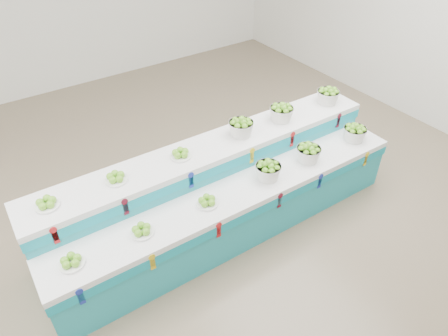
{
  "coord_description": "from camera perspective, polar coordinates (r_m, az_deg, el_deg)",
  "views": [
    {
      "loc": [
        -1.36,
        -2.97,
        3.75
      ],
      "look_at": [
        0.75,
        0.1,
        0.87
      ],
      "focal_mm": 32.91,
      "sensor_mm": 36.0,
      "label": 1
    }
  ],
  "objects": [
    {
      "name": "basket_lower_mid",
      "position": [
        5.12,
        11.65,
        2.11
      ],
      "size": [
        0.31,
        0.31,
        0.23
      ],
      "primitive_type": null,
      "rotation": [
        0.0,
        0.0,
        -0.01
      ],
      "color": "silver",
      "rests_on": "display_stand"
    },
    {
      "name": "display_stand",
      "position": [
        4.94,
        0.0,
        -3.3
      ],
      "size": [
        4.47,
        1.21,
        1.02
      ],
      "primitive_type": null,
      "rotation": [
        0.0,
        0.0,
        -0.01
      ],
      "color": "teal",
      "rests_on": "ground"
    },
    {
      "name": "basket_upper_right",
      "position": [
        5.81,
        14.23,
        9.75
      ],
      "size": [
        0.31,
        0.31,
        0.23
      ],
      "primitive_type": null,
      "rotation": [
        0.0,
        0.0,
        -0.01
      ],
      "color": "silver",
      "rests_on": "display_stand"
    },
    {
      "name": "plate_upper_right",
      "position": [
        4.62,
        -6.05,
        2.04
      ],
      "size": [
        0.25,
        0.25,
        0.1
      ],
      "primitive_type": "cylinder",
      "rotation": [
        0.0,
        0.0,
        -0.01
      ],
      "color": "white",
      "rests_on": "display_stand"
    },
    {
      "name": "basket_lower_right",
      "position": [
        5.66,
        17.69,
        4.72
      ],
      "size": [
        0.31,
        0.31,
        0.23
      ],
      "primitive_type": null,
      "rotation": [
        0.0,
        0.0,
        -0.01
      ],
      "color": "silver",
      "rests_on": "display_stand"
    },
    {
      "name": "ground",
      "position": [
        4.98,
        -6.62,
        -11.57
      ],
      "size": [
        10.0,
        10.0,
        0.0
      ],
      "primitive_type": "plane",
      "color": "#74654F",
      "rests_on": "ground"
    },
    {
      "name": "plate_lower_right",
      "position": [
        4.43,
        -2.35,
        -4.59
      ],
      "size": [
        0.25,
        0.25,
        0.1
      ],
      "primitive_type": "cylinder",
      "rotation": [
        0.0,
        0.0,
        -0.01
      ],
      "color": "white",
      "rests_on": "display_stand"
    },
    {
      "name": "basket_upper_mid",
      "position": [
        5.29,
        7.98,
        7.68
      ],
      "size": [
        0.31,
        0.31,
        0.23
      ],
      "primitive_type": null,
      "rotation": [
        0.0,
        0.0,
        -0.01
      ],
      "color": "silver",
      "rests_on": "display_stand"
    },
    {
      "name": "plate_lower_mid",
      "position": [
        4.21,
        -11.37,
        -8.4
      ],
      "size": [
        0.25,
        0.25,
        0.1
      ],
      "primitive_type": "cylinder",
      "rotation": [
        0.0,
        0.0,
        -0.01
      ],
      "color": "white",
      "rests_on": "display_stand"
    },
    {
      "name": "basket_upper_left",
      "position": [
        4.95,
        2.39,
        5.73
      ],
      "size": [
        0.31,
        0.31,
        0.23
      ],
      "primitive_type": null,
      "rotation": [
        0.0,
        0.0,
        -0.01
      ],
      "color": "silver",
      "rests_on": "display_stand"
    },
    {
      "name": "plate_lower_left",
      "position": [
        4.11,
        -20.49,
        -11.98
      ],
      "size": [
        0.25,
        0.25,
        0.1
      ],
      "primitive_type": "cylinder",
      "rotation": [
        0.0,
        0.0,
        -0.01
      ],
      "color": "white",
      "rests_on": "display_stand"
    },
    {
      "name": "plate_upper_left",
      "position": [
        4.32,
        -23.47,
        -4.45
      ],
      "size": [
        0.25,
        0.25,
        0.1
      ],
      "primitive_type": "cylinder",
      "rotation": [
        0.0,
        0.0,
        -0.01
      ],
      "color": "white",
      "rests_on": "display_stand"
    },
    {
      "name": "plate_upper_mid",
      "position": [
        4.41,
        -14.81,
        -1.24
      ],
      "size": [
        0.25,
        0.25,
        0.1
      ],
      "primitive_type": "cylinder",
      "rotation": [
        0.0,
        0.0,
        -0.01
      ],
      "color": "white",
      "rests_on": "display_stand"
    },
    {
      "name": "basket_lower_left",
      "position": [
        4.77,
        6.15,
        -0.29
      ],
      "size": [
        0.31,
        0.31,
        0.23
      ],
      "primitive_type": null,
      "rotation": [
        0.0,
        0.0,
        -0.01
      ],
      "color": "silver",
      "rests_on": "display_stand"
    }
  ]
}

